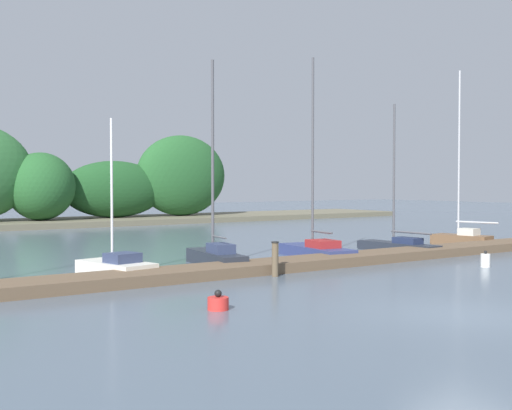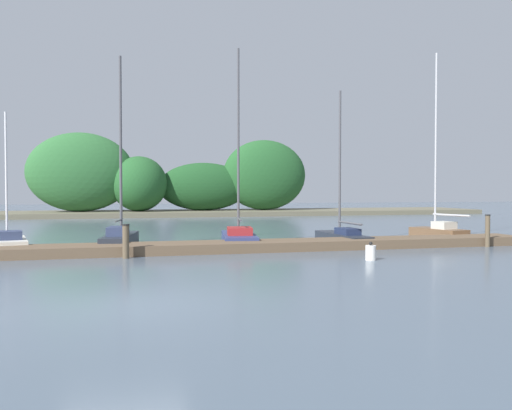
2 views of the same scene
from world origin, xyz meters
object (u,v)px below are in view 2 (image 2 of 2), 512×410
object	(u,v)px
mooring_piling_2	(488,231)
channel_buoy_1	(371,253)
sailboat_2	(7,243)
sailboat_3	(121,236)
mooring_piling_1	(126,241)
sailboat_4	(239,236)
sailboat_5	(341,235)
sailboat_6	(437,229)

from	to	relation	value
mooring_piling_2	channel_buoy_1	distance (m)	6.84
sailboat_2	sailboat_3	distance (m)	4.06
mooring_piling_1	channel_buoy_1	bearing A→B (deg)	-17.59
sailboat_3	mooring_piling_1	xyz separation A→B (m)	(0.17, -3.48, 0.14)
sailboat_3	channel_buoy_1	distance (m)	9.79
channel_buoy_1	sailboat_2	bearing A→B (deg)	155.00
mooring_piling_1	channel_buoy_1	distance (m)	8.02
sailboat_4	mooring_piling_1	distance (m)	5.73
sailboat_3	sailboat_5	world-z (taller)	sailboat_3
sailboat_6	mooring_piling_2	distance (m)	3.33
sailboat_2	sailboat_4	size ratio (longest dim) A/B	0.63
sailboat_5	channel_buoy_1	bearing A→B (deg)	164.70
sailboat_2	sailboat_3	size ratio (longest dim) A/B	0.68
sailboat_4	sailboat_6	size ratio (longest dim) A/B	0.96
channel_buoy_1	sailboat_5	bearing A→B (deg)	76.08
sailboat_5	channel_buoy_1	size ratio (longest dim) A/B	10.88
sailboat_3	sailboat_5	bearing A→B (deg)	-82.81
sailboat_3	sailboat_2	bearing A→B (deg)	104.89
sailboat_4	channel_buoy_1	bearing A→B (deg)	-143.69
sailboat_5	sailboat_6	world-z (taller)	sailboat_6
mooring_piling_1	mooring_piling_2	world-z (taller)	mooring_piling_2
mooring_piling_1	sailboat_2	bearing A→B (deg)	143.59
sailboat_3	sailboat_6	distance (m)	14.03
mooring_piling_2	channel_buoy_1	world-z (taller)	mooring_piling_2
sailboat_4	channel_buoy_1	xyz separation A→B (m)	(3.06, -5.87, -0.13)
sailboat_6	mooring_piling_1	size ratio (longest dim) A/B	7.48
sailboat_6	mooring_piling_1	bearing A→B (deg)	92.63
sailboat_4	mooring_piling_1	world-z (taller)	sailboat_4
sailboat_5	mooring_piling_2	size ratio (longest dim) A/B	5.05
sailboat_4	channel_buoy_1	size ratio (longest dim) A/B	13.56
mooring_piling_2	mooring_piling_1	bearing A→B (deg)	-179.47
mooring_piling_1	sailboat_3	bearing A→B (deg)	92.74
sailboat_3	sailboat_6	bearing A→B (deg)	-80.63
sailboat_4	mooring_piling_2	xyz separation A→B (m)	(9.39, -3.32, 0.28)
sailboat_5	mooring_piling_1	bearing A→B (deg)	107.69
sailboat_3	sailboat_4	distance (m)	4.74
sailboat_5	channel_buoy_1	xyz separation A→B (m)	(-1.37, -5.54, -0.10)
sailboat_6	mooring_piling_1	xyz separation A→B (m)	(-13.86, -3.45, 0.11)
channel_buoy_1	sailboat_4	bearing A→B (deg)	117.54
sailboat_3	channel_buoy_1	bearing A→B (deg)	-117.62
sailboat_6	mooring_piling_2	xyz separation A→B (m)	(0.11, -3.32, 0.19)
sailboat_3	mooring_piling_2	distance (m)	14.53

